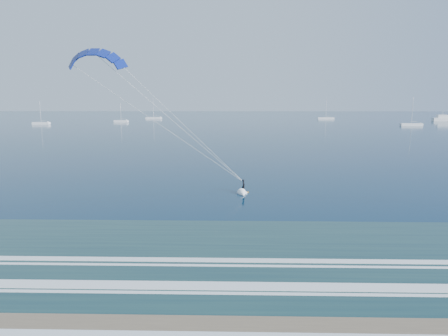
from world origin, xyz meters
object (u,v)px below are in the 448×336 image
sailboat_0 (41,123)px  sailboat_3 (326,118)px  sailboat_4 (411,124)px  sailboat_1 (121,121)px  kitesurfer_rig (175,123)px  sailboat_2 (154,118)px  motor_yacht (444,119)px

sailboat_0 → sailboat_3: size_ratio=0.83×
sailboat_3 → sailboat_4: (23.65, -69.34, -0.00)m
sailboat_0 → sailboat_1: sailboat_0 is taller
sailboat_1 → sailboat_3: size_ratio=0.77×
sailboat_3 → sailboat_0: bearing=-157.5°
kitesurfer_rig → sailboat_2: (-44.99, 213.15, -8.11)m
motor_yacht → sailboat_1: 182.69m
motor_yacht → sailboat_4: bearing=-129.8°
sailboat_2 → sailboat_4: sailboat_2 is taller
sailboat_0 → sailboat_1: bearing=33.4°
kitesurfer_rig → motor_yacht: size_ratio=1.56×
sailboat_0 → sailboat_2: (42.35, 64.50, 0.01)m
sailboat_1 → motor_yacht: bearing=5.8°
sailboat_2 → sailboat_0: bearing=-123.3°
sailboat_4 → kitesurfer_rig: bearing=-122.0°
sailboat_4 → sailboat_0: bearing=178.0°
sailboat_1 → sailboat_4: bearing=-11.0°
sailboat_3 → kitesurfer_rig: bearing=-107.1°
kitesurfer_rig → sailboat_4: size_ratio=1.53×
sailboat_3 → sailboat_4: 73.26m
kitesurfer_rig → sailboat_0: (-87.34, 148.65, -8.12)m
motor_yacht → sailboat_1: bearing=-174.2°
motor_yacht → sailboat_4: (-38.55, -46.33, -0.73)m
sailboat_0 → sailboat_3: (152.72, 63.31, 0.01)m
sailboat_0 → sailboat_1: size_ratio=1.09×
kitesurfer_rig → motor_yacht: (127.57, 188.94, -7.38)m
sailboat_0 → sailboat_4: sailboat_4 is taller
sailboat_0 → sailboat_1: (33.15, 21.82, -0.01)m
kitesurfer_rig → sailboat_4: kitesurfer_rig is taller
motor_yacht → sailboat_2: bearing=172.0°
motor_yacht → sailboat_4: size_ratio=0.98×
kitesurfer_rig → sailboat_1: 179.06m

